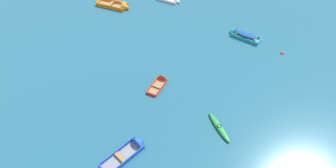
# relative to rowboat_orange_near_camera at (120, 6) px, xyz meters

# --- Properties ---
(rowboat_orange_near_camera) EXTENTS (4.43, 3.69, 1.35)m
(rowboat_orange_near_camera) POSITION_rel_rowboat_orange_near_camera_xyz_m (0.00, 0.00, 0.00)
(rowboat_orange_near_camera) COLOR #99754C
(rowboat_orange_near_camera) RESTS_ON ground_plane
(rowboat_red_foreground_center) EXTENTS (2.47, 2.69, 0.91)m
(rowboat_red_foreground_center) POSITION_rel_rowboat_orange_near_camera_xyz_m (2.22, -14.15, -0.09)
(rowboat_red_foreground_center) COLOR #99754C
(rowboat_red_foreground_center) RESTS_ON ground_plane
(rowboat_white_outer_left) EXTENTS (3.16, 2.92, 1.09)m
(rowboat_white_outer_left) POSITION_rel_rowboat_orange_near_camera_xyz_m (6.95, -0.12, -0.06)
(rowboat_white_outer_left) COLOR beige
(rowboat_white_outer_left) RESTS_ON ground_plane
(rowboat_turquoise_outer_right) EXTENTS (3.29, 3.46, 1.10)m
(rowboat_turquoise_outer_right) POSITION_rel_rowboat_orange_near_camera_xyz_m (12.41, -9.11, 0.09)
(rowboat_turquoise_outer_right) COLOR gray
(rowboat_turquoise_outer_right) RESTS_ON ground_plane
(rowboat_blue_back_row_left) EXTENTS (3.91, 3.02, 1.09)m
(rowboat_blue_back_row_left) POSITION_rel_rowboat_orange_near_camera_xyz_m (-1.44, -20.82, -0.03)
(rowboat_blue_back_row_left) COLOR gray
(rowboat_blue_back_row_left) RESTS_ON ground_plane
(kayak_green_near_right) EXTENTS (1.06, 3.25, 0.31)m
(kayak_green_near_right) POSITION_rel_rowboat_orange_near_camera_xyz_m (5.66, -20.45, -0.07)
(kayak_green_near_right) COLOR #288C3D
(kayak_green_near_right) RESTS_ON ground_plane
(mooring_buoy_central) EXTENTS (0.39, 0.39, 0.39)m
(mooring_buoy_central) POSITION_rel_rowboat_orange_near_camera_xyz_m (15.45, -12.93, -0.21)
(mooring_buoy_central) COLOR red
(mooring_buoy_central) RESTS_ON ground_plane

